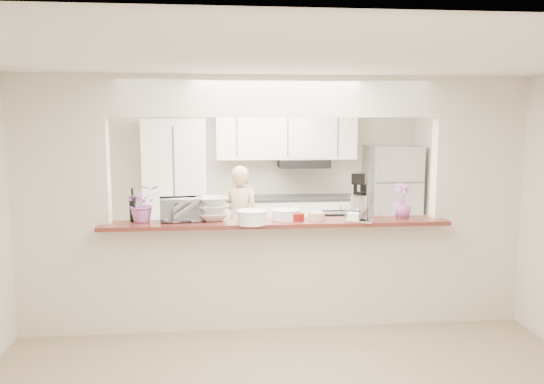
{
  "coord_description": "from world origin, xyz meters",
  "views": [
    {
      "loc": [
        -0.54,
        -5.14,
        2.05
      ],
      "look_at": [
        -0.01,
        0.3,
        1.33
      ],
      "focal_mm": 35.0,
      "sensor_mm": 36.0,
      "label": 1
    }
  ],
  "objects": [
    {
      "name": "floor",
      "position": [
        0.0,
        0.0,
        0.0
      ],
      "size": [
        6.0,
        6.0,
        0.0
      ],
      "primitive_type": "plane",
      "color": "tan",
      "rests_on": "ground"
    },
    {
      "name": "tile_overlay",
      "position": [
        0.0,
        1.55,
        0.01
      ],
      "size": [
        5.0,
        2.9,
        0.01
      ],
      "primitive_type": "cube",
      "color": "beige",
      "rests_on": "floor"
    },
    {
      "name": "partition",
      "position": [
        0.0,
        0.0,
        1.48
      ],
      "size": [
        5.0,
        0.15,
        2.5
      ],
      "color": "beige",
      "rests_on": "floor"
    },
    {
      "name": "bar_counter",
      "position": [
        0.0,
        -0.0,
        0.58
      ],
      "size": [
        3.4,
        0.38,
        1.09
      ],
      "color": "beige",
      "rests_on": "floor"
    },
    {
      "name": "kitchen_cabinets",
      "position": [
        -0.19,
        2.72,
        0.97
      ],
      "size": [
        3.15,
        0.62,
        2.25
      ],
      "color": "white",
      "rests_on": "floor"
    },
    {
      "name": "refrigerator",
      "position": [
        2.05,
        2.65,
        0.85
      ],
      "size": [
        0.75,
        0.7,
        1.7
      ],
      "primitive_type": "cube",
      "color": "#A5A5AA",
      "rests_on": "floor"
    },
    {
      "name": "flower_left",
      "position": [
        -1.3,
        0.05,
        1.27
      ],
      "size": [
        0.41,
        0.38,
        0.36
      ],
      "primitive_type": "imported",
      "rotation": [
        0.0,
        0.0,
        0.37
      ],
      "color": "#ED7DCB",
      "rests_on": "bar_counter"
    },
    {
      "name": "wine_bottle_a",
      "position": [
        -1.4,
        0.07,
        1.22
      ],
      "size": [
        0.07,
        0.07,
        0.33
      ],
      "color": "black",
      "rests_on": "bar_counter"
    },
    {
      "name": "wine_bottle_b",
      "position": [
        -1.4,
        0.07,
        1.21
      ],
      "size": [
        0.06,
        0.06,
        0.32
      ],
      "color": "black",
      "rests_on": "bar_counter"
    },
    {
      "name": "toaster_oven",
      "position": [
        -0.93,
        0.05,
        1.2
      ],
      "size": [
        0.45,
        0.33,
        0.23
      ],
      "primitive_type": "imported",
      "rotation": [
        0.0,
        0.0,
        0.13
      ],
      "color": "#A09FA3",
      "rests_on": "bar_counter"
    },
    {
      "name": "serving_bowls",
      "position": [
        -0.63,
        0.05,
        1.2
      ],
      "size": [
        0.37,
        0.37,
        0.23
      ],
      "primitive_type": "imported",
      "rotation": [
        0.0,
        0.0,
        0.22
      ],
      "color": "silver",
      "rests_on": "bar_counter"
    },
    {
      "name": "plate_stack_a",
      "position": [
        -0.25,
        -0.19,
        1.16
      ],
      "size": [
        0.29,
        0.29,
        0.13
      ],
      "color": "white",
      "rests_on": "bar_counter"
    },
    {
      "name": "plate_stack_b",
      "position": [
        0.1,
        0.03,
        1.14
      ],
      "size": [
        0.29,
        0.29,
        0.1
      ],
      "color": "white",
      "rests_on": "bar_counter"
    },
    {
      "name": "red_bowl",
      "position": [
        0.2,
        -0.03,
        1.13
      ],
      "size": [
        0.16,
        0.16,
        0.07
      ],
      "primitive_type": "cylinder",
      "color": "maroon",
      "rests_on": "bar_counter"
    },
    {
      "name": "tan_bowl",
      "position": [
        0.4,
        -0.03,
        1.13
      ],
      "size": [
        0.16,
        0.16,
        0.08
      ],
      "primitive_type": "cylinder",
      "color": "#CAB28F",
      "rests_on": "bar_counter"
    },
    {
      "name": "utensil_caddy",
      "position": [
        0.8,
        -0.15,
        1.2
      ],
      "size": [
        0.31,
        0.25,
        0.25
      ],
      "color": "silver",
      "rests_on": "bar_counter"
    },
    {
      "name": "stand_mixer",
      "position": [
        0.86,
        0.06,
        1.3
      ],
      "size": [
        0.29,
        0.36,
        0.46
      ],
      "color": "black",
      "rests_on": "bar_counter"
    },
    {
      "name": "flower_right",
      "position": [
        1.3,
        0.04,
        1.26
      ],
      "size": [
        0.23,
        0.23,
        0.35
      ],
      "primitive_type": "imported",
      "rotation": [
        0.0,
        0.0,
        0.22
      ],
      "color": "#C66ECD",
      "rests_on": "bar_counter"
    },
    {
      "name": "person",
      "position": [
        -0.29,
        1.96,
        0.73
      ],
      "size": [
        0.6,
        0.47,
        1.47
      ],
      "primitive_type": "imported",
      "rotation": [
        0.0,
        0.0,
        2.91
      ],
      "color": "tan",
      "rests_on": "floor"
    }
  ]
}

